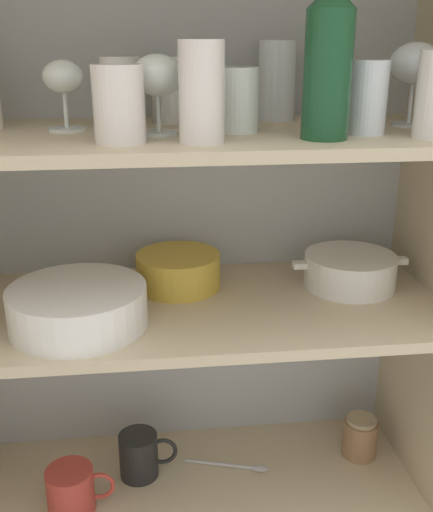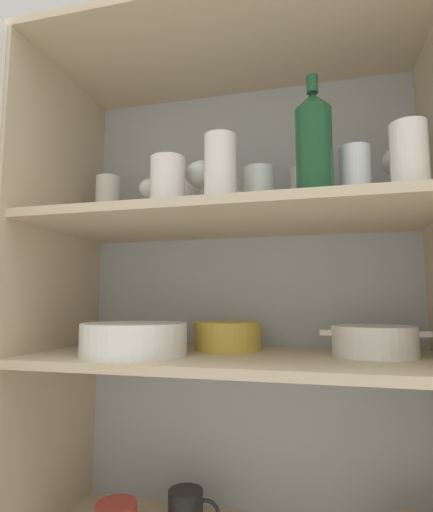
# 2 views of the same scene
# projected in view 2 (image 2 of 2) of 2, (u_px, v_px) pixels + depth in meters

# --- Properties ---
(cupboard_back_panel) EXTENTS (0.95, 0.02, 1.49)m
(cupboard_back_panel) POSITION_uv_depth(u_px,v_px,m) (248.00, 348.00, 1.11)
(cupboard_back_panel) COLOR #B2B7BC
(cupboard_back_panel) RESTS_ON ground_plane
(cupboard_side_left) EXTENTS (0.02, 0.43, 1.49)m
(cupboard_side_left) POSITION_uv_depth(u_px,v_px,m) (53.00, 352.00, 1.02)
(cupboard_side_left) COLOR #CCB793
(cupboard_side_left) RESTS_ON ground_plane
(cupboard_top_panel) EXTENTS (0.95, 0.43, 0.02)m
(cupboard_top_panel) POSITION_uv_depth(u_px,v_px,m) (231.00, 49.00, 0.99)
(cupboard_top_panel) COLOR #CCB793
(cupboard_top_panel) RESTS_ON cupboard_side_left
(shelf_board_middle) EXTENTS (0.92, 0.40, 0.02)m
(shelf_board_middle) POSITION_uv_depth(u_px,v_px,m) (233.00, 359.00, 0.91)
(shelf_board_middle) COLOR beige
(shelf_board_upper) EXTENTS (0.92, 0.40, 0.02)m
(shelf_board_upper) POSITION_uv_depth(u_px,v_px,m) (232.00, 220.00, 0.94)
(shelf_board_upper) COLOR beige
(tumbler_glass_0) EXTENTS (0.06, 0.06, 0.12)m
(tumbler_glass_0) POSITION_uv_depth(u_px,v_px,m) (355.00, 175.00, 0.82)
(tumbler_glass_0) COLOR white
(tumbler_glass_0) RESTS_ON shelf_board_upper
(tumbler_glass_1) EXTENTS (0.07, 0.07, 0.14)m
(tumbler_glass_1) POSITION_uv_depth(u_px,v_px,m) (108.00, 202.00, 1.10)
(tumbler_glass_1) COLOR silver
(tumbler_glass_1) RESTS_ON shelf_board_upper
(tumbler_glass_2) EXTENTS (0.07, 0.07, 0.12)m
(tumbler_glass_2) POSITION_uv_depth(u_px,v_px,m) (189.00, 200.00, 1.03)
(tumbler_glass_2) COLOR white
(tumbler_glass_2) RESTS_ON shelf_board_upper
(tumbler_glass_3) EXTENTS (0.07, 0.07, 0.10)m
(tumbler_glass_3) POSITION_uv_depth(u_px,v_px,m) (259.00, 191.00, 0.92)
(tumbler_glass_3) COLOR white
(tumbler_glass_3) RESTS_ON shelf_board_upper
(tumbler_glass_4) EXTENTS (0.08, 0.08, 0.12)m
(tumbler_glass_4) POSITION_uv_depth(u_px,v_px,m) (229.00, 205.00, 1.07)
(tumbler_glass_4) COLOR white
(tumbler_glass_4) RESTS_ON shelf_board_upper
(tumbler_glass_5) EXTENTS (0.07, 0.07, 0.15)m
(tumbler_glass_5) POSITION_uv_depth(u_px,v_px,m) (304.00, 196.00, 1.04)
(tumbler_glass_5) COLOR white
(tumbler_glass_5) RESTS_ON shelf_board_upper
(tumbler_glass_6) EXTENTS (0.08, 0.08, 0.11)m
(tumbler_glass_6) POSITION_uv_depth(u_px,v_px,m) (168.00, 183.00, 0.88)
(tumbler_glass_6) COLOR silver
(tumbler_glass_6) RESTS_ON shelf_board_upper
(tumbler_glass_7) EXTENTS (0.07, 0.07, 0.13)m
(tumbler_glass_7) POSITION_uv_depth(u_px,v_px,m) (409.00, 158.00, 0.75)
(tumbler_glass_7) COLOR silver
(tumbler_glass_7) RESTS_ON shelf_board_upper
(tumbler_glass_8) EXTENTS (0.07, 0.07, 0.15)m
(tumbler_glass_8) POSITION_uv_depth(u_px,v_px,m) (222.00, 170.00, 0.84)
(tumbler_glass_8) COLOR silver
(tumbler_glass_8) RESTS_ON shelf_board_upper
(wine_glass_0) EXTENTS (0.09, 0.09, 0.14)m
(wine_glass_0) POSITION_uv_depth(u_px,v_px,m) (403.00, 163.00, 0.88)
(wine_glass_0) COLOR white
(wine_glass_0) RESTS_ON shelf_board_upper
(wine_glass_1) EXTENTS (0.08, 0.08, 0.13)m
(wine_glass_1) POSITION_uv_depth(u_px,v_px,m) (202.00, 177.00, 0.93)
(wine_glass_1) COLOR white
(wine_glass_1) RESTS_ON shelf_board_upper
(wine_glass_2) EXTENTS (0.07, 0.07, 0.12)m
(wine_glass_2) POSITION_uv_depth(u_px,v_px,m) (152.00, 192.00, 1.03)
(wine_glass_2) COLOR white
(wine_glass_2) RESTS_ON shelf_board_upper
(wine_bottle) EXTENTS (0.07, 0.07, 0.26)m
(wine_bottle) POSITION_uv_depth(u_px,v_px,m) (314.00, 145.00, 0.81)
(wine_bottle) COLOR #194728
(wine_bottle) RESTS_ON shelf_board_upper
(plate_stack_white) EXTENTS (0.24, 0.24, 0.07)m
(plate_stack_white) POSITION_uv_depth(u_px,v_px,m) (134.00, 339.00, 0.90)
(plate_stack_white) COLOR white
(plate_stack_white) RESTS_ON shelf_board_middle
(mixing_bowl_large) EXTENTS (0.17, 0.17, 0.07)m
(mixing_bowl_large) POSITION_uv_depth(u_px,v_px,m) (227.00, 335.00, 1.00)
(mixing_bowl_large) COLOR gold
(mixing_bowl_large) RESTS_ON shelf_board_middle
(casserole_dish) EXTENTS (0.23, 0.18, 0.07)m
(casserole_dish) POSITION_uv_depth(u_px,v_px,m) (374.00, 341.00, 0.88)
(casserole_dish) COLOR white
(casserole_dish) RESTS_ON shelf_board_middle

